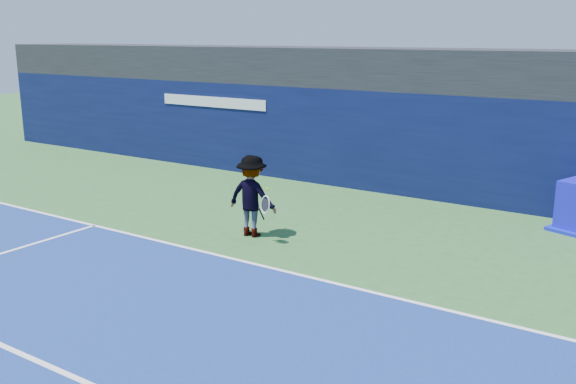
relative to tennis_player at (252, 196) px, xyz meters
name	(u,v)px	position (x,y,z in m)	size (l,w,h in m)	color
ground	(151,317)	(1.27, -4.56, -0.96)	(80.00, 80.00, 0.00)	#2E602B
baseline	(257,264)	(1.27, -1.56, -0.95)	(24.00, 0.10, 0.01)	white
service_line	(49,366)	(1.27, -6.56, -0.95)	(24.00, 0.10, 0.01)	white
stadium_band	(424,69)	(1.27, 6.94, 2.64)	(36.00, 3.00, 1.20)	black
back_wall_assembly	(407,143)	(1.27, 5.94, 0.54)	(36.00, 1.03, 3.00)	#0A1037
tennis_player	(252,196)	(0.00, 0.00, 0.00)	(1.41, 0.80, 1.91)	white
tennis_ball	(267,189)	(0.03, 0.56, 0.05)	(0.07, 0.07, 0.07)	#AEDB18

